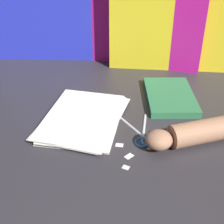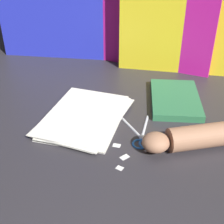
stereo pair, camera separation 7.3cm
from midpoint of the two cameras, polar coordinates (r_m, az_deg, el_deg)
ground_plane at (r=1.03m, az=-3.45°, el=-1.42°), size 6.00×6.00×0.00m
backdrop_panel_center at (r=1.35m, az=3.06°, el=15.89°), size 0.55×0.07×0.38m
backdrop_panel_right at (r=1.32m, az=14.40°, el=15.77°), size 0.73×0.11×0.43m
paper_stack at (r=1.02m, az=-7.27°, el=-1.13°), size 0.26×0.34×0.02m
book_closed at (r=1.15m, az=8.77°, el=2.82°), size 0.22×0.29×0.02m
scissors at (r=0.95m, az=3.44°, el=-4.25°), size 0.15×0.18×0.01m
hand_forearm at (r=0.92m, az=12.62°, el=-3.84°), size 0.28×0.20×0.07m
paper_scrap_near at (r=0.91m, az=4.73°, el=-6.63°), size 0.02×0.02×0.00m
paper_scrap_mid at (r=0.88m, az=0.75°, el=-8.14°), size 0.03×0.03×0.00m
paper_scrap_far at (r=0.91m, az=-0.92°, el=-6.11°), size 0.02×0.02×0.00m
paper_scrap_side at (r=0.84m, az=0.04°, el=-10.15°), size 0.02×0.02×0.00m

